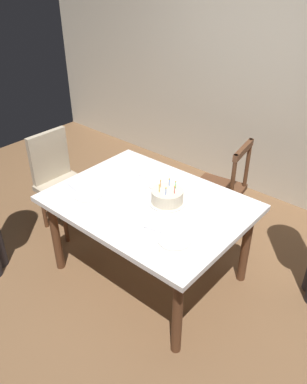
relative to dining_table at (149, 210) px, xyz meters
name	(u,v)px	position (x,y,z in m)	size (l,w,h in m)	color
ground	(149,272)	(0.00, 0.00, -0.65)	(6.40, 6.40, 0.00)	brown
back_wall	(271,75)	(0.00, 1.85, 0.65)	(6.40, 0.10, 2.60)	beige
dining_table	(149,210)	(0.00, 0.00, 0.00)	(1.47, 1.09, 0.74)	white
birthday_cake	(167,197)	(0.12, 0.07, 0.14)	(0.28, 0.28, 0.18)	silver
plate_near_celebrant	(88,195)	(-0.40, -0.25, 0.09)	(0.22, 0.22, 0.01)	white
plate_far_side	(162,184)	(-0.07, 0.25, 0.09)	(0.22, 0.22, 0.01)	white
plate_near_guest	(174,240)	(0.44, -0.25, 0.09)	(0.22, 0.22, 0.01)	white
fork_near_celebrant	(74,189)	(-0.56, -0.26, 0.09)	(0.18, 0.02, 0.01)	silver
fork_far_side	(147,178)	(-0.23, 0.25, 0.09)	(0.18, 0.02, 0.01)	silver
fork_near_guest	(156,231)	(0.28, -0.25, 0.09)	(0.18, 0.02, 0.01)	silver
chair_spindle_back	(220,191)	(0.11, 0.87, -0.19)	(0.50, 0.50, 0.95)	#56331E
chair_upholstered	(59,177)	(-1.12, -0.01, -0.12)	(0.45, 0.45, 0.95)	tan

